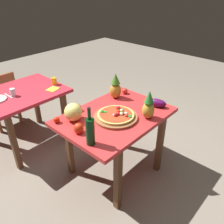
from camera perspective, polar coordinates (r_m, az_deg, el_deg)
ground_plane at (r=2.84m, az=0.67°, el=-14.14°), size 10.00×10.00×0.00m
display_table at (r=2.42m, az=0.76°, el=-2.81°), size 1.14×0.81×0.77m
background_table at (r=3.12m, az=-21.29°, el=2.77°), size 1.00×0.82×0.77m
dining_chair at (r=3.72m, az=-25.65°, el=3.24°), size 0.41×0.41×0.85m
pizza_board at (r=2.31m, az=0.92°, el=-1.23°), size 0.44×0.44×0.02m
pizza at (r=2.29m, az=1.03°, el=-0.62°), size 0.37×0.37×0.06m
wine_bottle at (r=1.91m, az=-5.42°, el=-4.65°), size 0.08×0.08×0.35m
pineapple_left at (r=2.66m, az=0.87°, el=6.20°), size 0.13×0.13×0.30m
pineapple_right at (r=2.28m, az=9.01°, el=1.45°), size 0.12×0.12×0.30m
melon at (r=2.27m, az=-9.53°, el=-0.03°), size 0.18×0.18×0.18m
bell_pepper at (r=2.10m, az=-8.25°, el=-4.02°), size 0.09×0.09×0.10m
eggplant at (r=2.55m, az=11.08°, el=2.22°), size 0.15×0.22×0.09m
tomato_near_board at (r=2.29m, az=-13.53°, el=-1.92°), size 0.06×0.06×0.06m
tomato_at_corner at (r=2.80m, az=3.17°, el=5.20°), size 0.07×0.07×0.07m
tomato_by_bottle at (r=2.45m, az=-8.48°, el=1.08°), size 0.07×0.07×0.07m
drinking_glass_juice at (r=3.14m, az=-14.09°, el=7.42°), size 0.06×0.06×0.09m
drinking_glass_water at (r=2.98m, az=-23.32°, el=4.50°), size 0.06×0.06×0.09m
knife_utensil at (r=3.01m, az=-24.23°, el=3.68°), size 0.02×0.18×0.01m
napkin_folded at (r=3.01m, az=-14.44°, el=5.50°), size 0.17×0.15×0.01m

